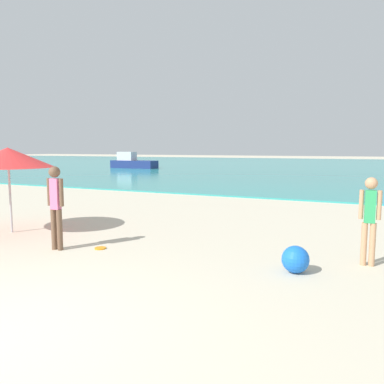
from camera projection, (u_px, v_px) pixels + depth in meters
name	position (u px, v px, depth m)	size (l,w,h in m)	color
water	(331.00, 166.00, 41.82)	(160.00, 60.00, 0.06)	teal
person_standing	(56.00, 203.00, 7.29)	(0.38, 0.22, 1.63)	brown
frisbee	(100.00, 248.00, 7.46)	(0.22, 0.22, 0.03)	orange
person_distant	(370.00, 216.00, 6.30)	(0.34, 0.20, 1.50)	tan
boat_near	(133.00, 162.00, 36.92)	(4.64, 1.53, 1.57)	navy
beach_ball	(295.00, 259.00, 6.00)	(0.44, 0.44, 0.44)	blue
beach_umbrella	(8.00, 158.00, 8.73)	(2.05, 2.05, 1.99)	#B7B7BC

